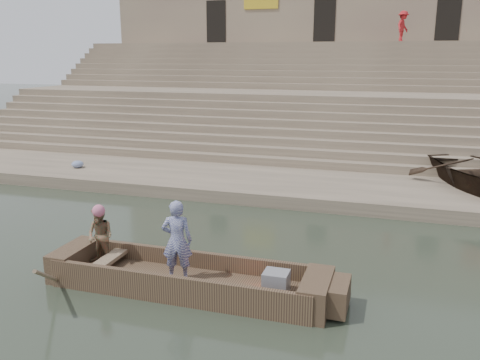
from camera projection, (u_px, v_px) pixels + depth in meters
The scene contains 13 objects.
ground at pixel (231, 302), 9.47m from camera, with size 120.00×120.00×0.00m, color #2C3629.
lower_landing at pixel (307, 188), 16.83m from camera, with size 32.00×4.00×0.40m, color gray.
mid_landing at pixel (337, 124), 23.49m from camera, with size 32.00×3.00×2.80m, color gray.
upper_landing at pixel (352, 88), 29.68m from camera, with size 32.00×3.00×5.20m, color gray.
ghat_steps at pixel (341, 111), 24.96m from camera, with size 32.00×11.00×5.20m.
building_wall at pixel (361, 37), 32.66m from camera, with size 32.00×5.07×11.20m.
main_rowboat at pixel (186, 284), 9.93m from camera, with size 5.00×1.30×0.22m, color brown.
rowboat_trim at pixel (196, 277), 9.82m from camera, with size 6.04×2.63×1.89m.
standing_man at pixel (177, 240), 9.72m from camera, with size 0.59×0.38×1.61m, color navy.
rowing_man at pixel (100, 236), 10.51m from camera, with size 0.59×0.46×1.22m, color #2B8251.
television at pixel (276, 282), 9.34m from camera, with size 0.46×0.42×0.40m.
pedestrian at pixel (403, 26), 27.59m from camera, with size 1.06×0.61×1.63m, color red.
cloth_bundles at pixel (368, 189), 15.41m from camera, with size 17.39×1.10×0.26m.
Camera 1 is at (2.76, -8.19, 4.49)m, focal length 37.90 mm.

